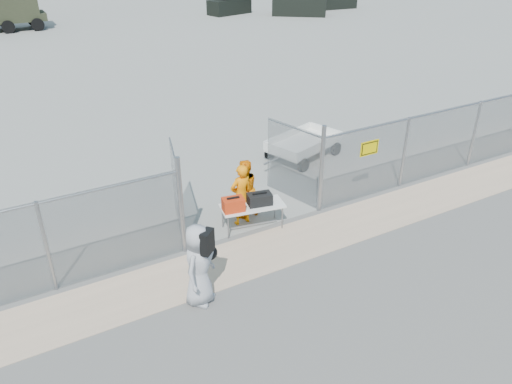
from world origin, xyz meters
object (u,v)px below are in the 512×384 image
folding_table (252,217)px  security_worker_right (244,189)px  security_worker_left (241,195)px  visitor (199,265)px  utility_trailer (303,146)px

folding_table → security_worker_right: bearing=90.7°
security_worker_left → folding_table: bearing=105.6°
folding_table → visitor: (-2.32, -1.97, 0.58)m
folding_table → visitor: visitor is taller
folding_table → utility_trailer: 4.84m
visitor → security_worker_right: bearing=6.4°
folding_table → security_worker_right: security_worker_right is taller
security_worker_left → security_worker_right: security_worker_left is taller
security_worker_left → utility_trailer: 4.74m
security_worker_right → security_worker_left: bearing=44.1°
folding_table → security_worker_right: 0.82m
security_worker_right → utility_trailer: size_ratio=0.50×
security_worker_right → utility_trailer: (3.58, 2.47, -0.43)m
security_worker_right → visitor: 3.58m
visitor → utility_trailer: size_ratio=0.56×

